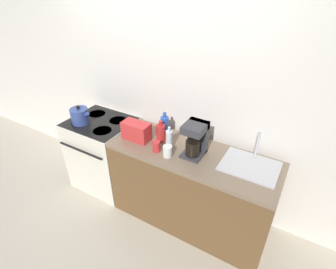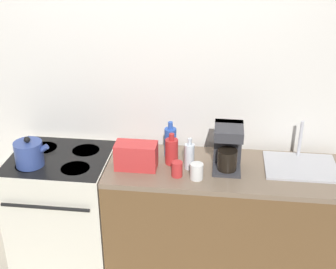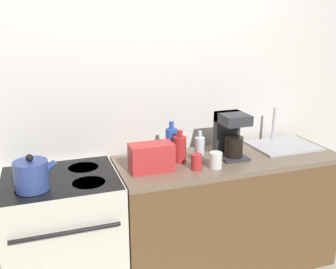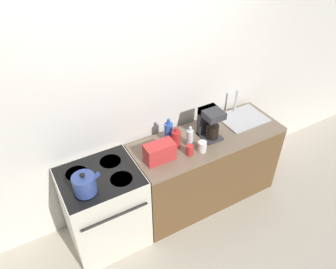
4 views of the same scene
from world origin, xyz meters
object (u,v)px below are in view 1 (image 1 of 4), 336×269
object	(u,v)px
bottle_red	(161,133)
bottle_blue	(165,126)
cup_red	(156,146)
cup_white	(168,151)
stove	(104,152)
toaster	(136,131)
kettle	(80,116)
coffee_maker	(196,138)
bottle_clear	(169,139)

from	to	relation	value
bottle_red	bottle_blue	xyz separation A→B (m)	(-0.02, 0.11, 0.01)
cup_red	cup_white	distance (m)	0.13
stove	toaster	size ratio (longest dim) A/B	3.14
bottle_blue	stove	bearing A→B (deg)	-170.78
bottle_red	cup_red	xyz separation A→B (m)	(0.05, -0.17, -0.04)
stove	kettle	xyz separation A→B (m)	(-0.16, -0.12, 0.52)
coffee_maker	bottle_clear	distance (m)	0.27
cup_red	cup_white	size ratio (longest dim) A/B	0.97
stove	coffee_maker	bearing A→B (deg)	0.01
coffee_maker	bottle_clear	bearing A→B (deg)	-171.94
kettle	bottle_clear	distance (m)	1.09
stove	bottle_blue	xyz separation A→B (m)	(0.78, 0.13, 0.54)
cup_red	stove	bearing A→B (deg)	170.16
stove	bottle_clear	world-z (taller)	bottle_clear
bottle_red	bottle_blue	bearing A→B (deg)	101.00
bottle_clear	cup_red	distance (m)	0.14
stove	bottle_clear	bearing A→B (deg)	-2.19
bottle_red	bottle_blue	world-z (taller)	bottle_blue
bottle_blue	toaster	bearing A→B (deg)	-136.13
kettle	cup_white	distance (m)	1.15
stove	kettle	distance (m)	0.56
coffee_maker	bottle_clear	world-z (taller)	coffee_maker
cup_white	toaster	bearing A→B (deg)	167.47
bottle_red	cup_white	world-z (taller)	bottle_red
kettle	cup_white	world-z (taller)	kettle
cup_red	cup_white	world-z (taller)	cup_white
bottle_blue	cup_red	size ratio (longest dim) A/B	2.52
toaster	cup_white	distance (m)	0.43
stove	kettle	world-z (taller)	kettle
kettle	bottle_blue	bearing A→B (deg)	14.99
stove	coffee_maker	size ratio (longest dim) A/B	2.75
kettle	bottle_clear	size ratio (longest dim) A/B	1.09
stove	bottle_clear	distance (m)	1.07
cup_white	cup_red	bearing A→B (deg)	172.58
coffee_maker	bottle_red	xyz separation A→B (m)	(-0.38, 0.02, -0.07)
kettle	coffee_maker	size ratio (longest dim) A/B	0.76
kettle	stove	bearing A→B (deg)	38.69
toaster	stove	bearing A→B (deg)	172.68
kettle	toaster	size ratio (longest dim) A/B	0.86
kettle	bottle_red	size ratio (longest dim) A/B	1.07
coffee_maker	cup_white	world-z (taller)	coffee_maker
toaster	coffee_maker	xyz separation A→B (m)	(0.61, 0.07, 0.08)
stove	cup_white	bearing A→B (deg)	-9.52
toaster	bottle_clear	world-z (taller)	bottle_clear
toaster	cup_white	size ratio (longest dim) A/B	2.62
bottle_clear	bottle_red	bearing A→B (deg)	157.64
coffee_maker	toaster	bearing A→B (deg)	-173.08
toaster	bottle_clear	distance (m)	0.36
bottle_red	cup_red	size ratio (longest dim) A/B	2.18
kettle	bottle_red	bearing A→B (deg)	8.32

